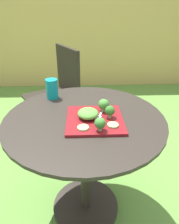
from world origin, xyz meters
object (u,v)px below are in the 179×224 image
salad_plate (95,120)px  drinking_glass (52,90)px  patio_chair (59,88)px  fork (100,114)px

salad_plate → drinking_glass: drinking_glass is taller
salad_plate → drinking_glass: bearing=130.6°
patio_chair → drinking_glass: (0.04, -0.68, 0.26)m
salad_plate → drinking_glass: 0.38m
patio_chair → drinking_glass: bearing=-86.3°
patio_chair → fork: 1.01m
drinking_glass → fork: drinking_glass is taller
patio_chair → salad_plate: 1.03m
salad_plate → fork: size_ratio=1.90×
drinking_glass → fork: 0.38m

